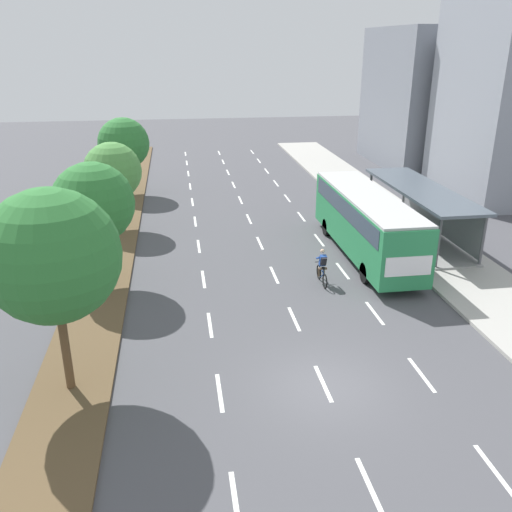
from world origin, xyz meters
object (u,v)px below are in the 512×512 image
Objects in this scene: median_tree_second at (93,203)px; median_tree_third at (113,171)px; median_tree_nearest at (52,256)px; median_tree_fourth at (124,144)px; bus at (366,219)px; cyclist at (322,268)px; bus_shelter at (424,207)px.

median_tree_third is (0.02, 8.37, -0.40)m from median_tree_second.
median_tree_fourth is (0.09, 25.11, -0.90)m from median_tree_nearest.
bus is 13.81m from median_tree_second.
median_tree_nearest reaches higher than cyclist.
median_tree_nearest is (-10.39, -7.05, 3.95)m from cyclist.
cyclist is 0.32× the size of median_tree_fourth.
median_tree_nearest reaches higher than median_tree_second.
bus_shelter is at bearing 36.43° from cyclist.
median_tree_nearest is 25.13m from median_tree_fourth.
median_tree_nearest is 16.78m from median_tree_third.
median_tree_nearest is 8.40m from median_tree_second.
cyclist is at bearing -43.20° from median_tree_third.
bus is 4.76m from cyclist.
median_tree_third is at bearing 166.80° from bus_shelter.
median_tree_second reaches higher than bus.
cyclist is at bearing -143.57° from bus_shelter.
median_tree_fourth reaches higher than cyclist.
cyclist is 0.27× the size of median_tree_nearest.
bus is at bearing 37.27° from median_tree_nearest.
cyclist is 0.32× the size of median_tree_second.
median_tree_nearest is 1.20× the size of median_tree_fourth.
cyclist is 21.01m from median_tree_fourth.
bus is 2.02× the size of median_tree_fourth.
median_tree_second reaches higher than bus_shelter.
bus_shelter is 9.35m from cyclist.
median_tree_third is (-13.51, 6.40, 1.56)m from bus.
cyclist is (-7.47, -5.52, -1.08)m from bus_shelter.
median_tree_nearest is at bearing -90.42° from median_tree_second.
median_tree_second is 1.03× the size of median_tree_fourth.
median_tree_nearest is 1.28× the size of median_tree_third.
bus is 2.16× the size of median_tree_third.
median_tree_nearest is at bearing -142.73° from bus.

